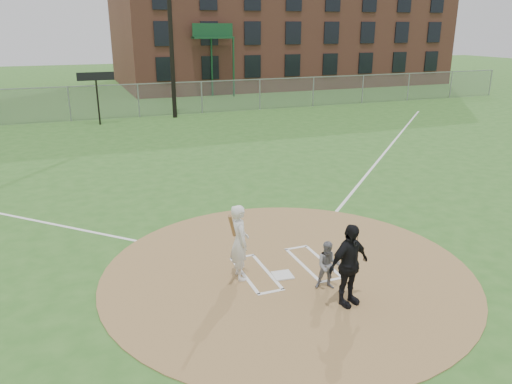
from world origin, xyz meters
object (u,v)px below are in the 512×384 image
object	(u,v)px
catcher	(328,265)
batter_at_plate	(240,242)
umpire	(349,265)
home_plate	(283,275)

from	to	relation	value
catcher	batter_at_plate	bearing A→B (deg)	166.65
catcher	umpire	world-z (taller)	umpire
catcher	home_plate	bearing A→B (deg)	150.71
umpire	home_plate	bearing A→B (deg)	100.70
catcher	batter_at_plate	distance (m)	1.97
home_plate	umpire	xyz separation A→B (m)	(0.73, -1.53, 0.84)
home_plate	batter_at_plate	xyz separation A→B (m)	(-0.91, 0.29, 0.84)
umpire	batter_at_plate	world-z (taller)	batter_at_plate
catcher	batter_at_plate	xyz separation A→B (m)	(-1.58, 1.13, 0.33)
catcher	umpire	size ratio (longest dim) A/B	0.62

